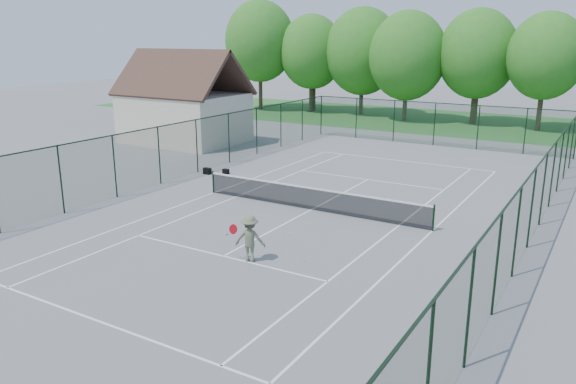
# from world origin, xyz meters

# --- Properties ---
(ground) EXTENTS (140.00, 140.00, 0.00)m
(ground) POSITION_xyz_m (0.00, 0.00, 0.00)
(ground) COLOR gray
(ground) RESTS_ON ground
(grass_far) EXTENTS (80.00, 16.00, 0.01)m
(grass_far) POSITION_xyz_m (0.00, 30.00, 0.01)
(grass_far) COLOR #31702E
(grass_far) RESTS_ON ground
(court_lines) EXTENTS (11.05, 23.85, 0.01)m
(court_lines) POSITION_xyz_m (0.00, 0.00, 0.00)
(court_lines) COLOR white
(court_lines) RESTS_ON ground
(tennis_net) EXTENTS (11.08, 0.08, 1.10)m
(tennis_net) POSITION_xyz_m (0.00, 0.00, 0.58)
(tennis_net) COLOR black
(tennis_net) RESTS_ON ground
(fence_enclosure) EXTENTS (18.05, 36.05, 3.02)m
(fence_enclosure) POSITION_xyz_m (0.00, 0.00, 1.56)
(fence_enclosure) COLOR #16341C
(fence_enclosure) RESTS_ON ground
(utility_building) EXTENTS (8.60, 6.27, 6.63)m
(utility_building) POSITION_xyz_m (-16.00, 10.00, 3.12)
(utility_building) COLOR beige
(utility_building) RESTS_ON ground
(tree_line_far) EXTENTS (39.40, 6.40, 9.70)m
(tree_line_far) POSITION_xyz_m (0.00, 30.00, 5.99)
(tree_line_far) COLOR #463324
(tree_line_far) RESTS_ON ground
(sports_bag_a) EXTENTS (0.45, 0.28, 0.35)m
(sports_bag_a) POSITION_xyz_m (-8.26, 2.93, 0.18)
(sports_bag_a) COLOR black
(sports_bag_a) RESTS_ON ground
(sports_bag_b) EXTENTS (0.37, 0.25, 0.28)m
(sports_bag_b) POSITION_xyz_m (-7.39, 3.50, 0.14)
(sports_bag_b) COLOR black
(sports_bag_b) RESTS_ON ground
(tennis_player) EXTENTS (2.22, 0.99, 1.63)m
(tennis_player) POSITION_xyz_m (1.05, -6.26, 0.82)
(tennis_player) COLOR #62694A
(tennis_player) RESTS_ON ground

